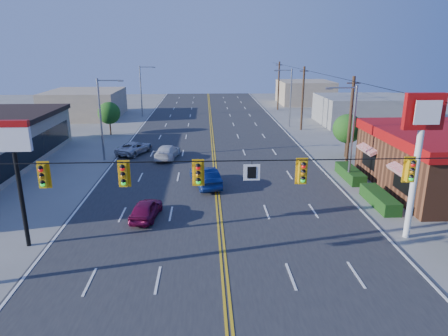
{
  "coord_description": "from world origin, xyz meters",
  "views": [
    {
      "loc": [
        -0.86,
        -16.98,
        10.86
      ],
      "look_at": [
        0.5,
        11.39,
        2.2
      ],
      "focal_mm": 32.0,
      "sensor_mm": 36.0,
      "label": 1
    }
  ],
  "objects_px": {
    "signal_span": "(222,185)",
    "car_magenta": "(146,210)",
    "car_blue": "(205,178)",
    "pizza_hut_sign": "(15,158)",
    "car_white": "(167,152)",
    "car_silver": "(135,148)",
    "kfc_pylon": "(420,138)"
  },
  "relations": [
    {
      "from": "kfc_pylon",
      "to": "car_magenta",
      "type": "distance_m",
      "value": 17.03
    },
    {
      "from": "pizza_hut_sign",
      "to": "car_blue",
      "type": "xyz_separation_m",
      "value": [
        10.11,
        9.53,
        -4.41
      ]
    },
    {
      "from": "pizza_hut_sign",
      "to": "car_silver",
      "type": "relative_size",
      "value": 1.47
    },
    {
      "from": "signal_span",
      "to": "car_magenta",
      "type": "relative_size",
      "value": 6.53
    },
    {
      "from": "signal_span",
      "to": "car_silver",
      "type": "relative_size",
      "value": 5.22
    },
    {
      "from": "signal_span",
      "to": "pizza_hut_sign",
      "type": "distance_m",
      "value": 11.6
    },
    {
      "from": "signal_span",
      "to": "kfc_pylon",
      "type": "bearing_deg",
      "value": 19.78
    },
    {
      "from": "car_white",
      "to": "car_silver",
      "type": "distance_m",
      "value": 4.09
    },
    {
      "from": "pizza_hut_sign",
      "to": "car_blue",
      "type": "height_order",
      "value": "pizza_hut_sign"
    },
    {
      "from": "signal_span",
      "to": "car_silver",
      "type": "xyz_separation_m",
      "value": [
        -8.16,
        24.04,
        -4.24
      ]
    },
    {
      "from": "signal_span",
      "to": "car_blue",
      "type": "xyz_separation_m",
      "value": [
        -0.78,
        13.53,
        -4.12
      ]
    },
    {
      "from": "signal_span",
      "to": "car_white",
      "type": "bearing_deg",
      "value": 101.69
    },
    {
      "from": "car_blue",
      "to": "car_silver",
      "type": "relative_size",
      "value": 1.0
    },
    {
      "from": "signal_span",
      "to": "car_magenta",
      "type": "xyz_separation_m",
      "value": [
        -4.68,
        7.37,
        -4.25
      ]
    },
    {
      "from": "car_white",
      "to": "car_silver",
      "type": "xyz_separation_m",
      "value": [
        -3.59,
        1.95,
        -0.03
      ]
    },
    {
      "from": "signal_span",
      "to": "pizza_hut_sign",
      "type": "xyz_separation_m",
      "value": [
        -10.88,
        4.0,
        0.3
      ]
    },
    {
      "from": "kfc_pylon",
      "to": "car_magenta",
      "type": "relative_size",
      "value": 2.28
    },
    {
      "from": "pizza_hut_sign",
      "to": "car_magenta",
      "type": "height_order",
      "value": "pizza_hut_sign"
    },
    {
      "from": "signal_span",
      "to": "kfc_pylon",
      "type": "height_order",
      "value": "signal_span"
    },
    {
      "from": "car_blue",
      "to": "car_white",
      "type": "distance_m",
      "value": 9.37
    },
    {
      "from": "pizza_hut_sign",
      "to": "car_white",
      "type": "height_order",
      "value": "pizza_hut_sign"
    },
    {
      "from": "signal_span",
      "to": "car_blue",
      "type": "relative_size",
      "value": 5.22
    },
    {
      "from": "car_magenta",
      "to": "car_white",
      "type": "distance_m",
      "value": 14.72
    },
    {
      "from": "signal_span",
      "to": "car_silver",
      "type": "distance_m",
      "value": 25.74
    },
    {
      "from": "kfc_pylon",
      "to": "car_white",
      "type": "height_order",
      "value": "kfc_pylon"
    },
    {
      "from": "kfc_pylon",
      "to": "car_blue",
      "type": "bearing_deg",
      "value": 141.31
    },
    {
      "from": "pizza_hut_sign",
      "to": "car_blue",
      "type": "distance_m",
      "value": 14.57
    },
    {
      "from": "car_white",
      "to": "pizza_hut_sign",
      "type": "bearing_deg",
      "value": 80.3
    },
    {
      "from": "signal_span",
      "to": "car_silver",
      "type": "height_order",
      "value": "signal_span"
    },
    {
      "from": "car_magenta",
      "to": "car_white",
      "type": "bearing_deg",
      "value": -82.16
    },
    {
      "from": "signal_span",
      "to": "car_white",
      "type": "xyz_separation_m",
      "value": [
        -4.57,
        22.09,
        -4.21
      ]
    },
    {
      "from": "car_magenta",
      "to": "car_white",
      "type": "xyz_separation_m",
      "value": [
        0.11,
        14.72,
        0.04
      ]
    }
  ]
}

